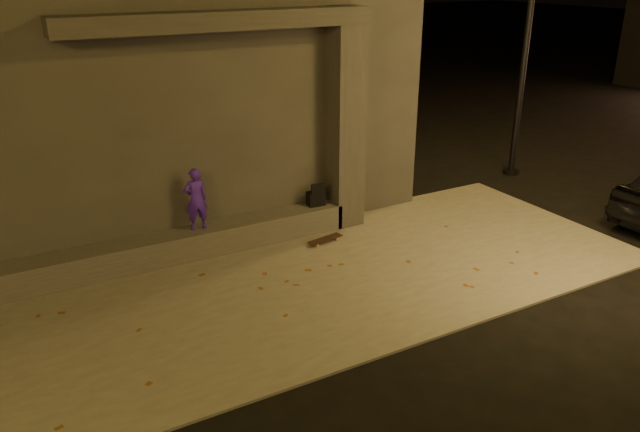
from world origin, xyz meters
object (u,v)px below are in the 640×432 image
column (345,129)px  skateboard (325,239)px  backpack (316,197)px  skateboarder (196,199)px

column → skateboard: bearing=-139.9°
backpack → skateboard: (-0.17, -0.65, -0.54)m
column → backpack: 1.34m
skateboarder → backpack: bearing=-179.0°
skateboard → column: bearing=30.2°
skateboarder → backpack: size_ratio=2.40×
skateboarder → skateboard: skateboarder is taller
skateboarder → backpack: 2.26m
column → skateboard: size_ratio=5.24×
backpack → column: bearing=4.4°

